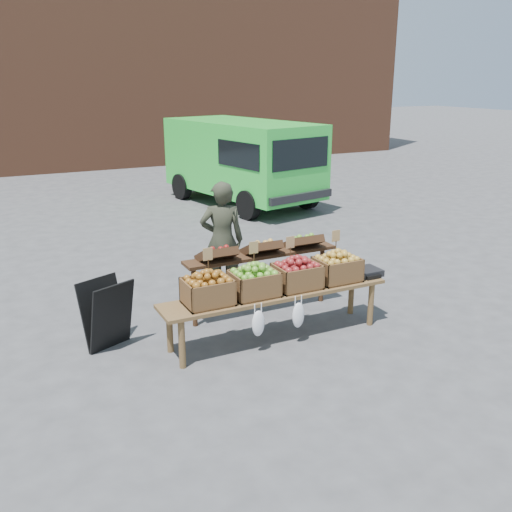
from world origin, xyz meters
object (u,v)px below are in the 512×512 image
delivery_van (242,163)px  chalkboard_sign (107,314)px  display_bench (275,315)px  back_table (261,274)px  vendor (222,241)px  crate_green_apples (337,269)px  crate_russet_pears (254,284)px  weighing_scale (366,272)px  crate_red_apples (297,276)px  crate_golden_apples (208,292)px

delivery_van → chalkboard_sign: delivery_van is taller
delivery_van → display_bench: 7.32m
chalkboard_sign → back_table: (1.96, 0.10, 0.13)m
vendor → chalkboard_sign: size_ratio=2.03×
display_bench → crate_green_apples: 0.93m
delivery_van → crate_russet_pears: delivery_van is taller
display_bench → weighing_scale: bearing=0.0°
delivery_van → crate_red_apples: 7.20m
chalkboard_sign → back_table: bearing=-20.2°
vendor → chalkboard_sign: (-1.74, -0.83, -0.41)m
vendor → crate_green_apples: (0.85, -1.46, -0.09)m
chalkboard_sign → crate_golden_apples: crate_golden_apples is taller
delivery_van → vendor: 5.98m
crate_red_apples → weighing_scale: size_ratio=1.47×
chalkboard_sign → crate_russet_pears: 1.65m
delivery_van → weighing_scale: size_ratio=12.58×
display_bench → crate_russet_pears: crate_russet_pears is taller
display_bench → crate_golden_apples: size_ratio=5.40×
crate_russet_pears → weighing_scale: size_ratio=1.47×
delivery_van → vendor: size_ratio=2.67×
delivery_van → back_table: 6.57m
chalkboard_sign → crate_red_apples: 2.16m
vendor → display_bench: (0.03, -1.46, -0.52)m
delivery_van → crate_russet_pears: bearing=-125.9°
delivery_van → crate_russet_pears: size_ratio=8.55×
weighing_scale → vendor: bearing=131.3°
crate_golden_apples → crate_green_apples: bearing=0.0°
chalkboard_sign → crate_red_apples: bearing=-40.0°
display_bench → crate_russet_pears: 0.51m
crate_red_apples → delivery_van: bearing=69.8°
crate_russet_pears → crate_green_apples: bearing=0.0°
crate_red_apples → weighing_scale: crate_red_apples is taller
delivery_van → vendor: bearing=-129.5°
display_bench → weighing_scale: weighing_scale is taller
display_bench → back_table: bearing=75.6°
vendor → crate_green_apples: bearing=140.0°
display_bench → crate_red_apples: size_ratio=5.40×
delivery_van → weighing_scale: bearing=-114.3°
delivery_van → vendor: delivery_van is taller
back_table → display_bench: back_table is taller
chalkboard_sign → crate_red_apples: crate_red_apples is taller
display_bench → crate_russet_pears: bearing=180.0°
chalkboard_sign → weighing_scale: chalkboard_sign is taller
back_table → crate_golden_apples: bearing=-144.5°
crate_golden_apples → weighing_scale: 2.08m
weighing_scale → chalkboard_sign: bearing=168.4°
chalkboard_sign → weighing_scale: 3.09m
delivery_van → crate_russet_pears: (-3.03, -6.75, -0.25)m
weighing_scale → back_table: bearing=145.9°
crate_red_apples → weighing_scale: (0.97, 0.00, -0.10)m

